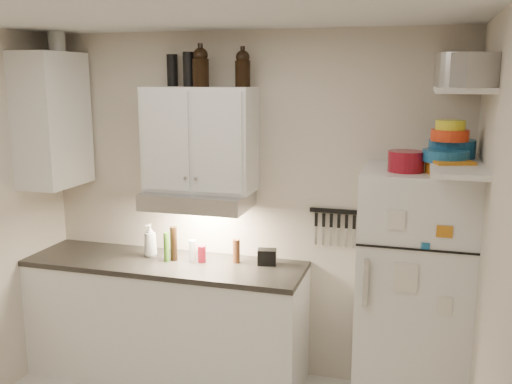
# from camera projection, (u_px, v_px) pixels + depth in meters

# --- Properties ---
(ceiling) EXTENTS (3.20, 3.00, 0.02)m
(ceiling) POSITION_uv_depth(u_px,v_px,m) (150.00, 2.00, 2.64)
(ceiling) COLOR silver
(ceiling) RESTS_ON ground
(back_wall) EXTENTS (3.20, 0.02, 2.60)m
(back_wall) POSITION_uv_depth(u_px,v_px,m) (247.00, 207.00, 4.32)
(back_wall) COLOR beige
(back_wall) RESTS_ON ground
(right_wall) EXTENTS (0.02, 3.00, 2.60)m
(right_wall) POSITION_uv_depth(u_px,v_px,m) (500.00, 306.00, 2.46)
(right_wall) COLOR beige
(right_wall) RESTS_ON ground
(base_cabinet) EXTENTS (2.10, 0.60, 0.88)m
(base_cabinet) POSITION_uv_depth(u_px,v_px,m) (166.00, 321.00, 4.35)
(base_cabinet) COLOR white
(base_cabinet) RESTS_ON floor
(countertop) EXTENTS (2.10, 0.62, 0.04)m
(countertop) POSITION_uv_depth(u_px,v_px,m) (165.00, 264.00, 4.26)
(countertop) COLOR #282622
(countertop) RESTS_ON base_cabinet
(upper_cabinet) EXTENTS (0.80, 0.33, 0.75)m
(upper_cabinet) POSITION_uv_depth(u_px,v_px,m) (200.00, 139.00, 4.13)
(upper_cabinet) COLOR white
(upper_cabinet) RESTS_ON back_wall
(side_cabinet) EXTENTS (0.33, 0.55, 1.00)m
(side_cabinet) POSITION_uv_depth(u_px,v_px,m) (53.00, 120.00, 4.29)
(side_cabinet) COLOR white
(side_cabinet) RESTS_ON left_wall
(range_hood) EXTENTS (0.76, 0.46, 0.12)m
(range_hood) POSITION_uv_depth(u_px,v_px,m) (198.00, 200.00, 4.16)
(range_hood) COLOR silver
(range_hood) RESTS_ON back_wall
(fridge) EXTENTS (0.70, 0.68, 1.70)m
(fridge) POSITION_uv_depth(u_px,v_px,m) (413.00, 297.00, 3.74)
(fridge) COLOR white
(fridge) RESTS_ON floor
(shelf_hi) EXTENTS (0.30, 0.95, 0.03)m
(shelf_hi) POSITION_uv_depth(u_px,v_px,m) (462.00, 89.00, 3.29)
(shelf_hi) COLOR white
(shelf_hi) RESTS_ON right_wall
(shelf_lo) EXTENTS (0.30, 0.95, 0.03)m
(shelf_lo) POSITION_uv_depth(u_px,v_px,m) (456.00, 164.00, 3.37)
(shelf_lo) COLOR white
(shelf_lo) RESTS_ON right_wall
(knife_strip) EXTENTS (0.42, 0.02, 0.03)m
(knife_strip) POSITION_uv_depth(u_px,v_px,m) (339.00, 211.00, 4.10)
(knife_strip) COLOR black
(knife_strip) RESTS_ON back_wall
(dutch_oven) EXTENTS (0.23, 0.23, 0.13)m
(dutch_oven) POSITION_uv_depth(u_px,v_px,m) (406.00, 161.00, 3.48)
(dutch_oven) COLOR maroon
(dutch_oven) RESTS_ON fridge
(book_stack) EXTENTS (0.30, 0.33, 0.09)m
(book_stack) POSITION_uv_depth(u_px,v_px,m) (449.00, 167.00, 3.37)
(book_stack) COLOR #C57618
(book_stack) RESTS_ON fridge
(spice_jar) EXTENTS (0.08, 0.08, 0.10)m
(spice_jar) POSITION_uv_depth(u_px,v_px,m) (424.00, 163.00, 3.48)
(spice_jar) COLOR silver
(spice_jar) RESTS_ON fridge
(stock_pot) EXTENTS (0.34, 0.34, 0.20)m
(stock_pot) POSITION_uv_depth(u_px,v_px,m) (457.00, 69.00, 3.61)
(stock_pot) COLOR silver
(stock_pot) RESTS_ON shelf_hi
(tin_a) EXTENTS (0.21, 0.20, 0.17)m
(tin_a) POSITION_uv_depth(u_px,v_px,m) (476.00, 71.00, 3.15)
(tin_a) COLOR #AAAAAD
(tin_a) RESTS_ON shelf_hi
(tin_b) EXTENTS (0.23, 0.23, 0.18)m
(tin_b) POSITION_uv_depth(u_px,v_px,m) (474.00, 70.00, 2.88)
(tin_b) COLOR #AAAAAD
(tin_b) RESTS_ON shelf_hi
(bowl_teal) EXTENTS (0.28, 0.28, 0.11)m
(bowl_teal) POSITION_uv_depth(u_px,v_px,m) (452.00, 149.00, 3.54)
(bowl_teal) COLOR #195A8D
(bowl_teal) RESTS_ON shelf_lo
(bowl_orange) EXTENTS (0.23, 0.23, 0.07)m
(bowl_orange) POSITION_uv_depth(u_px,v_px,m) (450.00, 135.00, 3.45)
(bowl_orange) COLOR #EE3A16
(bowl_orange) RESTS_ON bowl_teal
(bowl_yellow) EXTENTS (0.18, 0.18, 0.06)m
(bowl_yellow) POSITION_uv_depth(u_px,v_px,m) (450.00, 125.00, 3.44)
(bowl_yellow) COLOR yellow
(bowl_yellow) RESTS_ON bowl_orange
(plates) EXTENTS (0.34, 0.34, 0.07)m
(plates) POSITION_uv_depth(u_px,v_px,m) (446.00, 155.00, 3.40)
(plates) COLOR #195A8D
(plates) RESTS_ON shelf_lo
(growler_a) EXTENTS (0.13, 0.13, 0.28)m
(growler_a) POSITION_uv_depth(u_px,v_px,m) (201.00, 67.00, 3.98)
(growler_a) COLOR black
(growler_a) RESTS_ON upper_cabinet
(growler_b) EXTENTS (0.14, 0.14, 0.26)m
(growler_b) POSITION_uv_depth(u_px,v_px,m) (243.00, 68.00, 3.98)
(growler_b) COLOR black
(growler_b) RESTS_ON upper_cabinet
(thermos_a) EXTENTS (0.09, 0.09, 0.24)m
(thermos_a) POSITION_uv_depth(u_px,v_px,m) (189.00, 69.00, 4.05)
(thermos_a) COLOR black
(thermos_a) RESTS_ON upper_cabinet
(thermos_b) EXTENTS (0.10, 0.10, 0.23)m
(thermos_b) POSITION_uv_depth(u_px,v_px,m) (172.00, 70.00, 4.17)
(thermos_b) COLOR black
(thermos_b) RESTS_ON upper_cabinet
(side_jar) EXTENTS (0.14, 0.14, 0.17)m
(side_jar) POSITION_uv_depth(u_px,v_px,m) (57.00, 41.00, 4.24)
(side_jar) COLOR silver
(side_jar) RESTS_ON side_cabinet
(soap_bottle) EXTENTS (0.14, 0.14, 0.28)m
(soap_bottle) POSITION_uv_depth(u_px,v_px,m) (150.00, 238.00, 4.34)
(soap_bottle) COLOR white
(soap_bottle) RESTS_ON countertop
(pepper_mill) EXTENTS (0.07, 0.07, 0.18)m
(pepper_mill) POSITION_uv_depth(u_px,v_px,m) (236.00, 251.00, 4.20)
(pepper_mill) COLOR brown
(pepper_mill) RESTS_ON countertop
(oil_bottle) EXTENTS (0.05, 0.05, 0.22)m
(oil_bottle) POSITION_uv_depth(u_px,v_px,m) (166.00, 247.00, 4.23)
(oil_bottle) COLOR #376719
(oil_bottle) RESTS_ON countertop
(vinegar_bottle) EXTENTS (0.06, 0.06, 0.26)m
(vinegar_bottle) POSITION_uv_depth(u_px,v_px,m) (174.00, 244.00, 4.25)
(vinegar_bottle) COLOR black
(vinegar_bottle) RESTS_ON countertop
(clear_bottle) EXTENTS (0.07, 0.07, 0.16)m
(clear_bottle) POSITION_uv_depth(u_px,v_px,m) (193.00, 251.00, 4.24)
(clear_bottle) COLOR silver
(clear_bottle) RESTS_ON countertop
(red_jar) EXTENTS (0.07, 0.07, 0.12)m
(red_jar) POSITION_uv_depth(u_px,v_px,m) (202.00, 254.00, 4.22)
(red_jar) COLOR maroon
(red_jar) RESTS_ON countertop
(caddy) EXTENTS (0.15, 0.12, 0.11)m
(caddy) POSITION_uv_depth(u_px,v_px,m) (267.00, 257.00, 4.16)
(caddy) COLOR black
(caddy) RESTS_ON countertop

